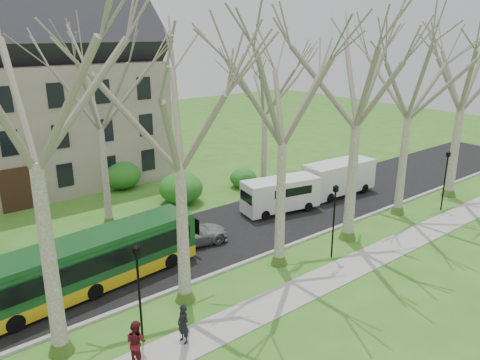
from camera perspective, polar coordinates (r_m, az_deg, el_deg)
name	(u,v)px	position (r m, az deg, el deg)	size (l,w,h in m)	color
ground	(239,284)	(24.65, -0.13, -12.54)	(120.00, 120.00, 0.00)	#356C1F
sidewalk	(272,304)	(23.02, 3.89, -14.90)	(70.00, 2.00, 0.06)	gray
road	(182,247)	(28.64, -7.06, -8.05)	(80.00, 8.00, 0.06)	black
curb	(222,271)	(25.65, -2.25, -11.07)	(80.00, 0.25, 0.14)	#A5A39E
tree_row_verge	(235,151)	(22.19, -0.62, 3.59)	(49.00, 7.00, 14.00)	gray
tree_row_far	(115,137)	(30.79, -15.05, 5.09)	(33.00, 7.00, 12.00)	gray
lamp_row	(252,245)	(22.76, 1.45, -7.93)	(36.22, 0.22, 4.30)	black
hedges	(55,209)	(33.83, -21.62, -3.31)	(30.60, 8.60, 2.00)	#2A631C
bus_follow	(93,261)	(24.75, -17.52, -9.45)	(11.21, 2.33, 2.80)	#14491E
sedan	(189,234)	(28.48, -6.19, -6.55)	(1.96, 4.83, 1.40)	#A1A0A5
van_a	(280,195)	(33.36, 4.96, -1.88)	(5.51, 2.00, 2.41)	silver
van_b	(339,178)	(37.49, 11.95, 0.20)	(6.02, 2.19, 2.63)	silver
pedestrian_a	(183,324)	(20.26, -6.93, -17.04)	(0.62, 0.41, 1.71)	black
pedestrian_b	(136,342)	(19.50, -12.52, -18.70)	(0.89, 0.70, 1.84)	#55131D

